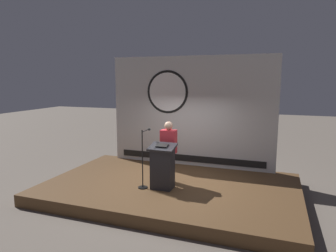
{
  "coord_description": "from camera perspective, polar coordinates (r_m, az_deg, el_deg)",
  "views": [
    {
      "loc": [
        2.49,
        -7.1,
        2.99
      ],
      "look_at": [
        -0.07,
        0.01,
        1.81
      ],
      "focal_mm": 32.22,
      "sensor_mm": 36.0,
      "label": 1
    }
  ],
  "objects": [
    {
      "name": "banner_display",
      "position": [
        9.35,
        4.12,
        2.75
      ],
      "size": [
        5.14,
        0.12,
        3.39
      ],
      "color": "silver",
      "rests_on": "stage_platform"
    },
    {
      "name": "stage_platform",
      "position": [
        8.04,
        0.48,
        -11.81
      ],
      "size": [
        6.4,
        4.0,
        0.3
      ],
      "primitive_type": "cube",
      "color": "brown",
      "rests_on": "ground"
    },
    {
      "name": "speaker_person",
      "position": [
        7.86,
        0.11,
        -4.86
      ],
      "size": [
        0.4,
        0.26,
        1.61
      ],
      "color": "black",
      "rests_on": "stage_platform"
    },
    {
      "name": "ground_plane",
      "position": [
        8.1,
        0.48,
        -12.8
      ],
      "size": [
        40.0,
        40.0,
        0.0
      ],
      "primitive_type": "plane",
      "color": "#6B6056"
    },
    {
      "name": "microphone_stand",
      "position": [
        7.6,
        -4.64,
        -7.74
      ],
      "size": [
        0.24,
        0.59,
        1.47
      ],
      "color": "black",
      "rests_on": "stage_platform"
    },
    {
      "name": "podium",
      "position": [
        7.49,
        -1.05,
        -7.72
      ],
      "size": [
        0.64,
        0.5,
        1.13
      ],
      "color": "#26262B",
      "rests_on": "stage_platform"
    }
  ]
}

